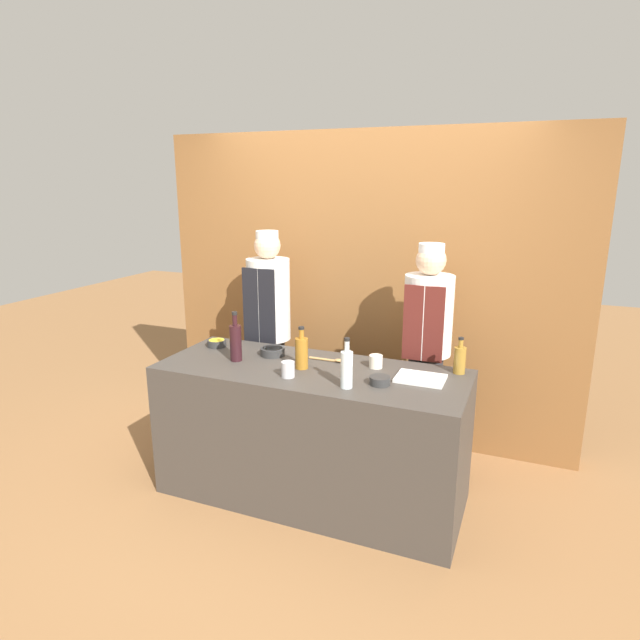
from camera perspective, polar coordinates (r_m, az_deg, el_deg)
ground_plane at (r=3.76m, az=-0.91°, el=-18.03°), size 14.00×14.00×0.00m
cabinet_wall at (r=4.26m, az=4.75°, el=3.37°), size 3.34×0.18×2.40m
counter at (r=3.54m, az=-0.94°, el=-11.98°), size 1.95×0.75×0.89m
sauce_bowl_orange at (r=3.62m, az=-5.07°, el=-3.32°), size 0.16×0.16×0.05m
sauce_bowl_purple at (r=3.12m, az=6.41°, el=-6.39°), size 0.12×0.12×0.05m
sauce_bowl_yellow at (r=3.87m, az=-10.96°, el=-2.39°), size 0.13×0.13×0.05m
cutting_board at (r=3.23m, az=10.67°, el=-6.14°), size 0.29×0.21×0.02m
bottle_amber at (r=3.34m, az=-1.98°, el=-3.44°), size 0.08×0.08×0.27m
bottle_vinegar at (r=3.37m, az=14.68°, el=-4.07°), size 0.07×0.07×0.23m
bottle_clear at (r=3.04m, az=2.86°, el=-5.16°), size 0.07×0.07×0.30m
bottle_wine at (r=3.52m, az=-8.99°, el=-2.29°), size 0.08×0.08×0.33m
cup_steel at (r=3.22m, az=-3.44°, el=-5.28°), size 0.08×0.08×0.10m
cup_cream at (r=3.39m, az=5.98°, el=-4.41°), size 0.08×0.08×0.08m
wooden_spoon at (r=3.49m, az=1.07°, el=-4.26°), size 0.23×0.04×0.02m
chef_left at (r=4.12m, az=-5.44°, el=-1.12°), size 0.32×0.32×1.67m
chef_right at (r=3.74m, az=11.25°, el=-3.36°), size 0.33×0.33×1.63m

